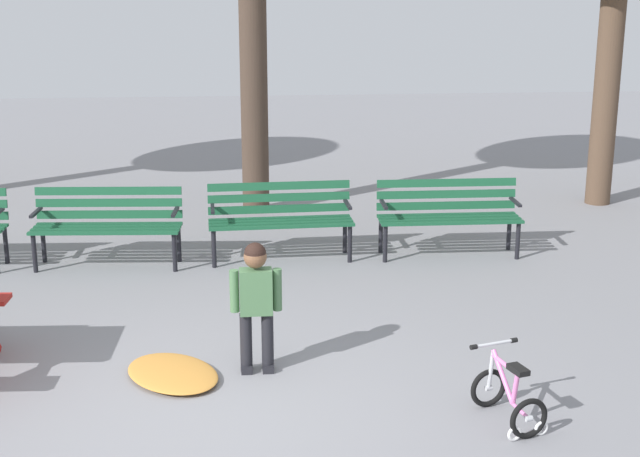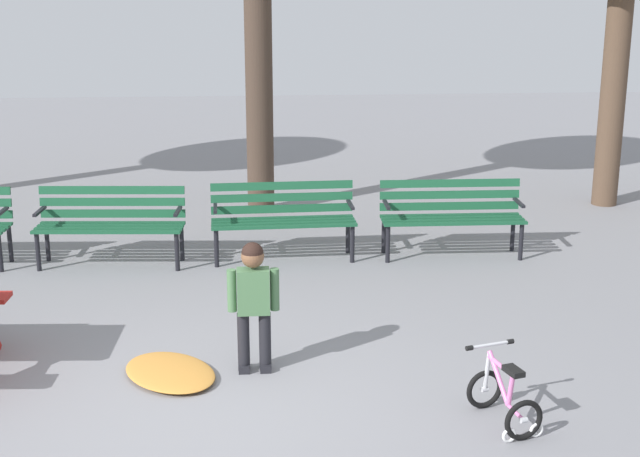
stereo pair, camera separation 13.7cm
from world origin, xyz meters
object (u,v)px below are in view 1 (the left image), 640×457
Objects in this scene: park_bench_right at (280,214)px; park_bench_far_right at (448,211)px; kids_bicycle at (509,397)px; child_standing at (256,296)px; park_bench_left at (108,220)px.

park_bench_far_right is at bearing -0.51° from park_bench_right.
park_bench_right reaches higher than kids_bicycle.
child_standing is (-0.34, -3.03, 0.13)m from park_bench_right.
kids_bicycle is (1.77, -1.05, -0.44)m from child_standing.
kids_bicycle is at bearing -70.72° from park_bench_right.
park_bench_far_right is 3.76m from child_standing.
park_bench_far_right reaches higher than kids_bicycle.
park_bench_far_right is 2.58× the size of kids_bicycle.
park_bench_right is (1.89, 0.07, 0.00)m from park_bench_left.
park_bench_left reaches higher than kids_bicycle.
child_standing is at bearing -62.37° from park_bench_left.
park_bench_far_right is at bearing 0.87° from park_bench_left.
park_bench_right is 1.01× the size of park_bench_far_right.
park_bench_right is 1.49× the size of child_standing.
park_bench_far_right is (3.79, 0.06, 0.00)m from park_bench_left.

